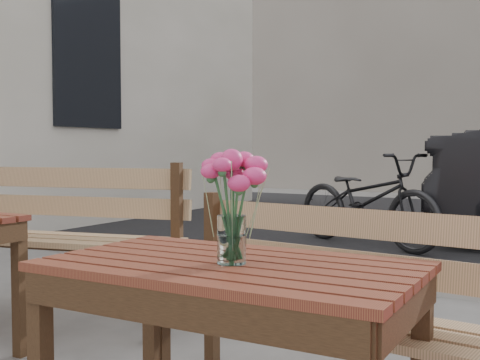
# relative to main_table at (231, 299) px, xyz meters

# --- Properties ---
(main_table) EXTENTS (1.12, 0.66, 0.69)m
(main_table) POSITION_rel_main_table_xyz_m (0.00, 0.00, 0.00)
(main_table) COLOR #571E16
(main_table) RESTS_ON ground
(main_bench) EXTENTS (1.42, 0.56, 0.86)m
(main_bench) POSITION_rel_main_table_xyz_m (0.15, 0.49, -0.05)
(main_bench) COLOR #91704B
(main_bench) RESTS_ON ground
(main_vase) EXTENTS (0.18, 0.18, 0.34)m
(main_vase) POSITION_rel_main_table_xyz_m (0.02, -0.02, 0.32)
(main_vase) COLOR white
(main_vase) RESTS_ON main_table
(second_bench) EXTENTS (1.62, 0.79, 0.97)m
(second_bench) POSITION_rel_main_table_xyz_m (-1.80, 1.04, 0.01)
(second_bench) COLOR #91704B
(second_bench) RESTS_ON ground
(bicycle) EXTENTS (1.98, 1.34, 0.98)m
(bicycle) POSITION_rel_main_table_xyz_m (-1.06, 4.56, -0.08)
(bicycle) COLOR black
(bicycle) RESTS_ON ground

